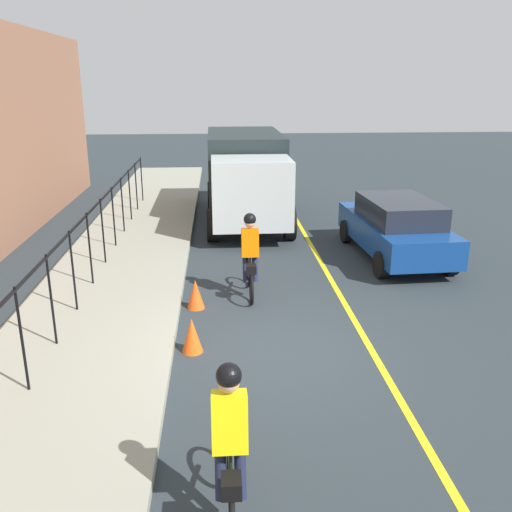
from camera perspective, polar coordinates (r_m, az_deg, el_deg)
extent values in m
plane|color=#273034|center=(9.59, 2.40, -9.86)|extent=(80.00, 80.00, 0.00)
cube|color=yellow|center=(9.88, 11.79, -9.35)|extent=(36.00, 0.12, 0.01)
cube|color=gray|center=(9.80, -18.07, -9.64)|extent=(40.00, 3.20, 0.15)
cylinder|color=black|center=(8.52, -23.12, -7.98)|extent=(0.04, 0.04, 1.60)
cylinder|color=black|center=(9.79, -20.47, -4.31)|extent=(0.04, 0.04, 1.60)
cylinder|color=black|center=(11.11, -18.45, -1.49)|extent=(0.04, 0.04, 1.60)
cylinder|color=black|center=(12.46, -16.88, 0.73)|extent=(0.04, 0.04, 1.60)
cylinder|color=black|center=(13.84, -15.61, 2.51)|extent=(0.04, 0.04, 1.60)
cylinder|color=black|center=(15.23, -14.57, 3.97)|extent=(0.04, 0.04, 1.60)
cylinder|color=black|center=(16.63, -13.70, 5.18)|extent=(0.04, 0.04, 1.60)
cylinder|color=black|center=(18.05, -12.96, 6.20)|extent=(0.04, 0.04, 1.60)
cylinder|color=black|center=(19.47, -12.33, 7.07)|extent=(0.04, 0.04, 1.60)
cylinder|color=black|center=(20.89, -11.79, 7.82)|extent=(0.04, 0.04, 1.60)
cube|color=black|center=(10.22, -19.83, 1.13)|extent=(21.95, 0.04, 0.04)
torus|color=black|center=(12.34, -0.79, -1.68)|extent=(0.66, 0.06, 0.66)
torus|color=black|center=(11.36, -0.47, -3.45)|extent=(0.66, 0.06, 0.66)
cube|color=black|center=(11.76, -0.64, -1.38)|extent=(0.93, 0.04, 0.24)
cylinder|color=black|center=(11.57, -0.60, -0.93)|extent=(0.03, 0.03, 0.35)
cube|color=#D45E02|center=(11.47, -0.62, 1.40)|extent=(0.34, 0.36, 0.63)
sphere|color=tan|center=(11.41, -0.64, 3.49)|extent=(0.22, 0.22, 0.22)
sphere|color=black|center=(11.39, -0.65, 3.83)|extent=(0.26, 0.26, 0.26)
cylinder|color=#191E38|center=(11.61, -1.10, -1.12)|extent=(0.34, 0.12, 0.65)
cylinder|color=#191E38|center=(11.62, -0.11, -1.10)|extent=(0.34, 0.12, 0.65)
cube|color=black|center=(11.26, -0.50, -1.36)|extent=(0.24, 0.20, 0.18)
torus|color=black|center=(6.74, -2.79, -19.91)|extent=(0.66, 0.06, 0.66)
cube|color=black|center=(6.17, -2.69, -21.05)|extent=(0.93, 0.04, 0.24)
cylinder|color=black|center=(5.96, -2.67, -20.83)|extent=(0.03, 0.03, 0.35)
cube|color=yellow|center=(5.72, -2.76, -16.80)|extent=(0.34, 0.36, 0.63)
sphere|color=tan|center=(5.53, -2.84, -12.93)|extent=(0.22, 0.22, 0.22)
sphere|color=black|center=(5.50, -2.85, -12.30)|extent=(0.26, 0.26, 0.26)
cylinder|color=#191E38|center=(6.02, -3.69, -21.05)|extent=(0.34, 0.12, 0.65)
cylinder|color=#191E38|center=(6.02, -1.66, -21.00)|extent=(0.34, 0.12, 0.65)
cube|color=black|center=(5.70, -2.58, -22.72)|extent=(0.24, 0.20, 0.18)
cube|color=navy|center=(14.72, 14.19, 2.40)|extent=(4.49, 2.02, 0.70)
cube|color=#1E232D|center=(14.39, 14.66, 4.60)|extent=(2.54, 1.71, 0.56)
cylinder|color=black|center=(15.91, 9.35, 2.55)|extent=(0.65, 0.25, 0.64)
cylinder|color=black|center=(16.46, 15.05, 2.68)|extent=(0.65, 0.25, 0.64)
cylinder|color=black|center=(13.19, 12.90, -0.88)|extent=(0.65, 0.25, 0.64)
cylinder|color=black|center=(13.85, 19.54, -0.58)|extent=(0.65, 0.25, 0.64)
cube|color=#1D2829|center=(18.83, -1.22, 9.22)|extent=(4.78, 2.44, 2.30)
cube|color=silver|center=(15.50, -0.49, 6.60)|extent=(1.84, 2.22, 1.90)
cylinder|color=black|center=(15.96, 3.51, 3.40)|extent=(0.96, 0.31, 0.96)
cylinder|color=black|center=(15.81, -4.57, 3.24)|extent=(0.96, 0.31, 0.96)
cylinder|color=black|center=(20.16, 1.83, 6.47)|extent=(0.96, 0.31, 0.96)
cylinder|color=black|center=(20.04, -4.59, 6.36)|extent=(0.96, 0.31, 0.96)
cone|color=#F15317|center=(11.23, -6.29, -3.96)|extent=(0.36, 0.36, 0.60)
cone|color=#F55615|center=(9.50, -6.66, -8.17)|extent=(0.36, 0.36, 0.61)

